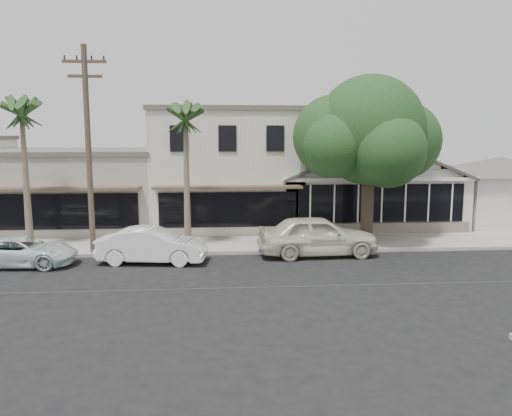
{
  "coord_description": "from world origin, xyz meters",
  "views": [
    {
      "loc": [
        -3.53,
        -16.71,
        5.23
      ],
      "look_at": [
        -1.76,
        6.0,
        1.93
      ],
      "focal_mm": 35.0,
      "sensor_mm": 36.0,
      "label": 1
    }
  ],
  "objects": [
    {
      "name": "ground",
      "position": [
        0.0,
        0.0,
        0.0
      ],
      "size": [
        140.0,
        140.0,
        0.0
      ],
      "primitive_type": "plane",
      "color": "black",
      "rests_on": "ground"
    },
    {
      "name": "sidewalk_north",
      "position": [
        -8.0,
        6.75,
        0.07
      ],
      "size": [
        90.0,
        3.5,
        0.15
      ],
      "primitive_type": "cube",
      "color": "#9E9991",
      "rests_on": "ground"
    },
    {
      "name": "corner_shop",
      "position": [
        5.0,
        12.47,
        2.62
      ],
      "size": [
        10.4,
        8.6,
        5.1
      ],
      "color": "silver",
      "rests_on": "ground"
    },
    {
      "name": "side_cottage",
      "position": [
        13.2,
        11.5,
        1.5
      ],
      "size": [
        6.0,
        6.0,
        3.0
      ],
      "primitive_type": "cube",
      "color": "silver",
      "rests_on": "ground"
    },
    {
      "name": "row_building_near",
      "position": [
        -3.0,
        13.5,
        3.25
      ],
      "size": [
        8.0,
        10.0,
        6.5
      ],
      "primitive_type": "cube",
      "color": "silver",
      "rests_on": "ground"
    },
    {
      "name": "row_building_midnear",
      "position": [
        -12.0,
        13.5,
        2.1
      ],
      "size": [
        10.0,
        10.0,
        4.2
      ],
      "primitive_type": "cube",
      "color": "#AFA99D",
      "rests_on": "ground"
    },
    {
      "name": "utility_pole",
      "position": [
        -9.0,
        5.2,
        4.79
      ],
      "size": [
        1.8,
        0.24,
        9.0
      ],
      "color": "brown",
      "rests_on": "ground"
    },
    {
      "name": "car_0",
      "position": [
        0.84,
        4.51,
        0.89
      ],
      "size": [
        5.33,
        2.35,
        1.78
      ],
      "primitive_type": "imported",
      "rotation": [
        0.0,
        0.0,
        1.62
      ],
      "color": "beige",
      "rests_on": "ground"
    },
    {
      "name": "car_1",
      "position": [
        -6.25,
        3.78,
        0.73
      ],
      "size": [
        4.61,
        2.07,
        1.47
      ],
      "primitive_type": "imported",
      "rotation": [
        0.0,
        0.0,
        1.45
      ],
      "color": "white",
      "rests_on": "ground"
    },
    {
      "name": "car_2",
      "position": [
        -11.44,
        3.65,
        0.6
      ],
      "size": [
        4.4,
        2.21,
        1.2
      ],
      "primitive_type": "imported",
      "rotation": [
        0.0,
        0.0,
        1.52
      ],
      "color": "silver",
      "rests_on": "ground"
    },
    {
      "name": "shade_tree",
      "position": [
        3.63,
        6.89,
        5.33
      ],
      "size": [
        7.29,
        6.6,
        8.09
      ],
      "rotation": [
        0.0,
        0.0,
        0.31
      ],
      "color": "#48372B",
      "rests_on": "ground"
    },
    {
      "name": "palm_east",
      "position": [
        -4.9,
        5.87,
        6.0
      ],
      "size": [
        2.5,
        2.5,
        7.02
      ],
      "color": "#726651",
      "rests_on": "ground"
    },
    {
      "name": "palm_mid",
      "position": [
        -12.1,
        6.36,
        6.25
      ],
      "size": [
        3.1,
        3.1,
        7.32
      ],
      "color": "#726651",
      "rests_on": "ground"
    }
  ]
}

